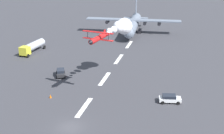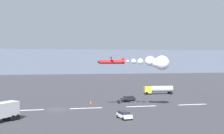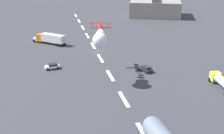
% 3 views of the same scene
% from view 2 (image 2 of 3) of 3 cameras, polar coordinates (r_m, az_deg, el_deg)
% --- Properties ---
extents(ground_plane, '(440.00, 440.00, 0.00)m').
position_cam_2_polar(ground_plane, '(75.74, -10.27, -7.79)').
color(ground_plane, '#38383D').
rests_on(ground_plane, ground).
extents(runway_stripe_4, '(8.00, 0.90, 0.01)m').
position_cam_2_polar(runway_stripe_4, '(75.84, -15.72, -7.80)').
color(runway_stripe_4, white).
rests_on(runway_stripe_4, ground).
extents(runway_stripe_5, '(8.00, 0.90, 0.01)m').
position_cam_2_polar(runway_stripe_5, '(76.31, -4.86, -7.70)').
color(runway_stripe_5, white).
rests_on(runway_stripe_5, ground).
extents(runway_stripe_6, '(8.00, 0.90, 0.01)m').
position_cam_2_polar(runway_stripe_6, '(79.38, 5.51, -7.34)').
color(runway_stripe_6, white).
rests_on(runway_stripe_6, ground).
extents(runway_stripe_7, '(8.00, 0.90, 0.01)m').
position_cam_2_polar(runway_stripe_7, '(84.78, 14.80, -6.82)').
color(runway_stripe_7, white).
rests_on(runway_stripe_7, ground).
extents(mountain_ridge_distant, '(396.00, 16.00, 20.46)m').
position_cam_2_polar(mountain_ridge_distant, '(258.16, -11.67, 0.99)').
color(mountain_ridge_distant, slate).
rests_on(mountain_ridge_distant, ground).
extents(stunt_biplane_red, '(17.88, 7.35, 3.66)m').
position_cam_2_polar(stunt_biplane_red, '(76.33, 7.75, 0.86)').
color(stunt_biplane_red, red).
extents(fuel_tanker_truck, '(10.06, 3.62, 2.90)m').
position_cam_2_polar(fuel_tanker_truck, '(106.95, 8.62, -4.14)').
color(fuel_tanker_truck, yellow).
rests_on(fuel_tanker_truck, ground).
extents(followme_car_yellow, '(2.63, 4.35, 1.52)m').
position_cam_2_polar(followme_car_yellow, '(62.70, 2.30, -8.95)').
color(followme_car_yellow, white).
rests_on(followme_car_yellow, ground).
extents(airport_staff_sedan, '(4.59, 3.37, 1.52)m').
position_cam_2_polar(airport_staff_sedan, '(88.79, 3.06, -5.88)').
color(airport_staff_sedan, '#262628').
rests_on(airport_staff_sedan, ground).
extents(traffic_cone_near, '(0.44, 0.44, 0.75)m').
position_cam_2_polar(traffic_cone_near, '(83.49, -17.50, -6.71)').
color(traffic_cone_near, orange).
rests_on(traffic_cone_near, ground).
extents(traffic_cone_far, '(0.44, 0.44, 0.75)m').
position_cam_2_polar(traffic_cone_far, '(84.06, -4.02, -6.59)').
color(traffic_cone_far, orange).
rests_on(traffic_cone_far, ground).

